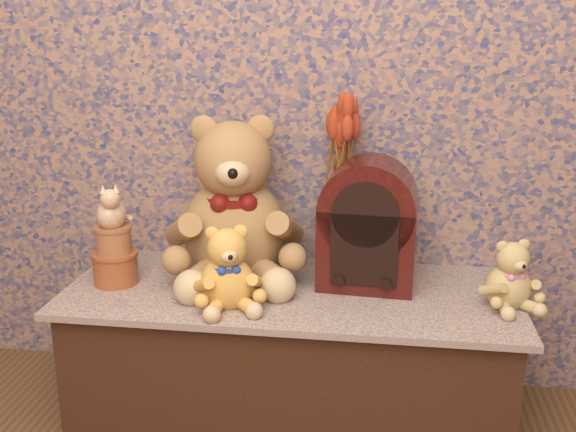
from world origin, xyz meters
The scene contains 10 objects.
display_shelf centered at (0.00, 1.23, 0.21)m, with size 1.33×0.56×0.42m, color #334869.
teddy_large centered at (-0.19, 1.34, 0.69)m, with size 0.43×0.51×0.54m, color olive, non-canonical shape.
teddy_medium centered at (-0.16, 1.09, 0.54)m, with size 0.20×0.24×0.25m, color gold, non-canonical shape.
teddy_small centered at (0.62, 1.20, 0.52)m, with size 0.17×0.20×0.21m, color tan, non-canonical shape.
cathedral_radio centered at (0.22, 1.30, 0.61)m, with size 0.28×0.20×0.39m, color #370D0A, non-canonical shape.
ceramic_vase centered at (0.12, 1.41, 0.53)m, with size 0.13×0.13×0.22m, color tan.
dried_stalks centered at (0.12, 1.41, 0.87)m, with size 0.25×0.25×0.47m, color #B0391C, non-canonical shape.
biscuit_tin_lower centered at (-0.53, 1.20, 0.47)m, with size 0.13×0.13×0.10m, color #AF6F33.
biscuit_tin_upper centered at (-0.53, 1.20, 0.56)m, with size 0.11×0.11×0.08m, color tan.
cat_figurine centered at (-0.53, 1.20, 0.67)m, with size 0.10×0.11×0.14m, color silver, non-canonical shape.
Camera 1 is at (0.25, -0.59, 1.18)m, focal length 41.61 mm.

